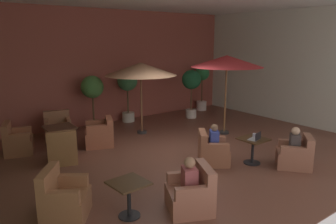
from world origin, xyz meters
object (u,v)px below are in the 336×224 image
at_px(armchair_front_right_east, 100,135).
at_px(patron_blue_shirt, 214,138).
at_px(cafe_table_mid_center, 129,192).
at_px(potted_tree_mid_right, 128,87).
at_px(armchair_mid_center_east, 64,200).
at_px(patron_with_friend, 295,141).
at_px(armchair_front_right_north, 62,150).
at_px(potted_tree_right_corner, 92,92).
at_px(armchair_front_right_west, 17,142).
at_px(armchair_mid_center_north, 192,194).
at_px(cafe_table_front_left, 253,146).
at_px(iced_drink_cup, 254,135).
at_px(patron_by_window, 189,175).
at_px(armchair_front_left_east, 295,155).
at_px(patio_umbrella_tall_red, 141,69).
at_px(cafe_table_front_right, 60,131).
at_px(armchair_front_left_north, 212,152).
at_px(patio_umbrella_center_beige, 227,62).
at_px(potted_tree_mid_left, 202,81).
at_px(open_laptop, 256,138).
at_px(potted_tree_left_corner, 191,84).
at_px(armchair_front_right_south, 58,129).

xyz_separation_m(armchair_front_right_east, patron_blue_shirt, (1.70, -3.02, 0.35)).
xyz_separation_m(cafe_table_mid_center, potted_tree_mid_right, (3.40, 5.98, 0.87)).
bearing_deg(armchair_mid_center_east, armchair_front_right_east, 55.95).
xyz_separation_m(cafe_table_mid_center, patron_with_friend, (4.41, -0.40, 0.20)).
xyz_separation_m(armchair_front_right_north, potted_tree_right_corner, (1.92, 2.37, 1.00)).
xyz_separation_m(armchair_front_right_east, armchair_front_right_west, (-2.12, 0.74, -0.01)).
bearing_deg(armchair_mid_center_north, cafe_table_front_left, 16.92).
bearing_deg(cafe_table_front_left, iced_drink_cup, 27.37).
relative_size(armchair_front_right_north, armchair_front_right_west, 0.94).
height_order(potted_tree_right_corner, patron_with_friend, potted_tree_right_corner).
bearing_deg(patron_with_friend, armchair_mid_center_north, -178.60).
bearing_deg(iced_drink_cup, armchair_mid_center_north, -162.75).
distance_m(potted_tree_mid_right, patron_by_window, 6.91).
bearing_deg(armchair_front_left_east, patio_umbrella_tall_red, 107.16).
relative_size(cafe_table_front_right, patron_with_friend, 1.34).
bearing_deg(armchair_mid_center_north, potted_tree_mid_right, 69.93).
relative_size(armchair_front_left_north, patio_umbrella_center_beige, 0.40).
bearing_deg(potted_tree_right_corner, patron_with_friend, -67.09).
relative_size(patio_umbrella_center_beige, potted_tree_mid_left, 1.32).
relative_size(armchair_front_left_north, armchair_mid_center_north, 0.98).
relative_size(potted_tree_right_corner, open_laptop, 5.31).
height_order(armchair_front_left_north, cafe_table_mid_center, armchair_front_left_north).
xyz_separation_m(armchair_front_right_north, open_laptop, (3.80, -3.04, 0.37)).
bearing_deg(patron_blue_shirt, cafe_table_mid_center, -162.68).
relative_size(potted_tree_right_corner, patron_with_friend, 3.09).
relative_size(cafe_table_front_left, patron_blue_shirt, 1.05).
relative_size(patron_blue_shirt, patron_with_friend, 1.03).
relative_size(armchair_front_right_east, patron_blue_shirt, 1.63).
relative_size(armchair_front_right_east, armchair_front_right_west, 1.04).
xyz_separation_m(potted_tree_left_corner, iced_drink_cup, (-1.87, -4.62, -0.66)).
height_order(cafe_table_front_left, armchair_front_right_east, armchair_front_right_east).
bearing_deg(patio_umbrella_center_beige, patron_by_window, -143.25).
bearing_deg(armchair_front_right_west, armchair_front_right_east, -19.14).
height_order(armchair_front_left_east, potted_tree_right_corner, potted_tree_right_corner).
distance_m(armchair_front_right_south, potted_tree_mid_right, 3.09).
bearing_deg(armchair_front_right_east, patron_blue_shirt, -60.70).
xyz_separation_m(armchair_front_right_north, armchair_mid_center_east, (-0.87, -2.62, -0.00)).
bearing_deg(armchair_front_left_north, armchair_front_right_north, 142.47).
bearing_deg(potted_tree_mid_right, armchair_mid_center_north, -110.07).
xyz_separation_m(armchair_front_right_west, armchair_mid_center_north, (1.87, -5.18, -0.02)).
distance_m(potted_tree_left_corner, patron_with_friend, 5.61).
bearing_deg(armchair_front_right_south, patron_with_friend, -56.51).
relative_size(patio_umbrella_center_beige, patron_blue_shirt, 4.12).
relative_size(potted_tree_mid_left, patron_blue_shirt, 3.11).
height_order(armchair_mid_center_north, patio_umbrella_tall_red, patio_umbrella_tall_red).
xyz_separation_m(patio_umbrella_tall_red, potted_tree_left_corner, (2.76, 0.69, -0.77)).
xyz_separation_m(armchair_front_left_east, patio_umbrella_tall_red, (-1.47, 4.75, 1.84)).
bearing_deg(potted_tree_right_corner, potted_tree_mid_left, 1.93).
height_order(patio_umbrella_tall_red, patron_by_window, patio_umbrella_tall_red).
distance_m(armchair_front_right_north, potted_tree_left_corner, 6.13).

